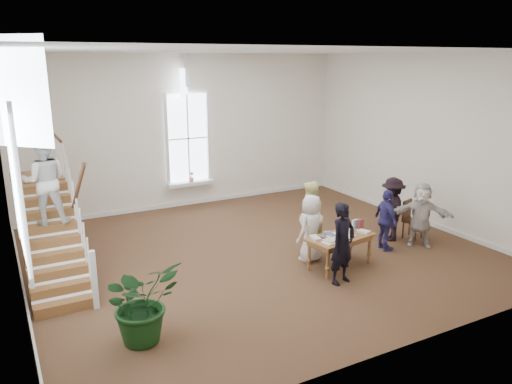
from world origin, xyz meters
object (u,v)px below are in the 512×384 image
floor_plant (142,302)px  elderly_woman (311,228)px  person_yellow (310,217)px  police_officer (343,244)px  side_chair (410,217)px  woman_cluster_a (386,220)px  woman_cluster_b (392,209)px  woman_cluster_c (421,215)px  library_table (340,240)px

floor_plant → elderly_woman: bearing=19.3°
elderly_woman → person_yellow: person_yellow is taller
police_officer → side_chair: size_ratio=1.74×
woman_cluster_a → side_chair: bearing=-61.3°
woman_cluster_b → woman_cluster_c: woman_cluster_b is taller
elderly_woman → woman_cluster_c: woman_cluster_c is taller
elderly_woman → floor_plant: elderly_woman is taller
floor_plant → side_chair: size_ratio=1.40×
elderly_woman → floor_plant: 4.44m
police_officer → woman_cluster_c: size_ratio=1.07×
floor_plant → police_officer: bearing=3.0°
floor_plant → side_chair: 7.37m
person_yellow → woman_cluster_c: size_ratio=1.07×
police_officer → side_chair: bearing=8.5°
woman_cluster_c → woman_cluster_b: bearing=157.3°
elderly_woman → side_chair: bearing=161.1°
library_table → elderly_woman: bearing=109.7°
person_yellow → woman_cluster_a: 1.79m
elderly_woman → woman_cluster_b: bearing=163.5°
side_chair → woman_cluster_c: bearing=-131.2°
woman_cluster_a → floor_plant: 6.19m
library_table → person_yellow: (-0.04, 1.10, 0.21)m
person_yellow → library_table: bearing=62.5°
person_yellow → elderly_woman: bearing=29.6°
woman_cluster_a → floor_plant: woman_cluster_a is taller
elderly_woman → woman_cluster_a: (1.89, -0.30, -0.03)m
police_officer → woman_cluster_b: bearing=14.2°
person_yellow → side_chair: bearing=141.2°
woman_cluster_a → woman_cluster_c: 0.92m
police_officer → elderly_woman: 1.26m
library_table → police_officer: 0.81m
woman_cluster_c → woman_cluster_a: bearing=-150.0°
woman_cluster_a → police_officer: bearing=126.8°
person_yellow → woman_cluster_b: bearing=141.4°
library_table → person_yellow: person_yellow is taller
police_officer → floor_plant: size_ratio=1.24×
woman_cluster_c → floor_plant: woman_cluster_c is taller
woman_cluster_b → floor_plant: 6.87m
elderly_woman → woman_cluster_b: 2.50m
library_table → floor_plant: (-4.52, -0.86, 0.04)m
woman_cluster_b → woman_cluster_c: size_ratio=1.01×
police_officer → elderly_woman: police_officer is taller
floor_plant → library_table: bearing=10.8°
person_yellow → floor_plant: size_ratio=1.24×
elderly_woman → woman_cluster_a: elderly_woman is taller
woman_cluster_b → side_chair: woman_cluster_b is taller
side_chair → woman_cluster_b: bearing=151.7°
woman_cluster_c → side_chair: 0.65m
elderly_woman → floor_plant: bearing=-0.6°
woman_cluster_c → floor_plant: (-6.98, -0.96, -0.11)m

